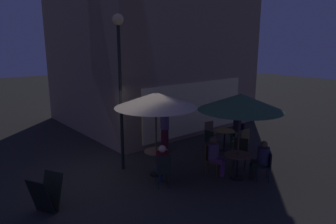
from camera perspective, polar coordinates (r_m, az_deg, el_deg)
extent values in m
plane|color=#292723|center=(9.45, -9.81, -11.81)|extent=(60.00, 60.00, 0.00)
cube|color=#997D62|center=(13.59, 3.17, 15.60)|extent=(7.76, 2.17, 9.12)
cube|color=#997D62|center=(14.02, -12.91, 15.22)|extent=(2.17, 7.17, 9.12)
cube|color=beige|center=(12.78, 5.16, 0.81)|extent=(5.43, 0.08, 2.10)
cylinder|color=black|center=(9.32, -8.75, 2.23)|extent=(0.10, 0.10, 4.44)
sphere|color=#FED986|center=(9.18, -9.26, 16.58)|extent=(0.33, 0.33, 0.33)
cube|color=black|center=(8.07, -20.78, -13.41)|extent=(0.50, 0.62, 0.89)
cube|color=black|center=(7.85, -22.62, -14.36)|extent=(0.50, 0.62, 0.89)
cylinder|color=black|center=(9.48, -2.14, -11.44)|extent=(0.40, 0.40, 0.03)
cylinder|color=black|center=(9.34, -2.16, -9.48)|extent=(0.06, 0.06, 0.73)
cylinder|color=#835E45|center=(9.20, -2.18, -7.28)|extent=(0.71, 0.71, 0.03)
cylinder|color=black|center=(9.46, 12.58, -11.81)|extent=(0.40, 0.40, 0.03)
cylinder|color=black|center=(9.33, 12.68, -9.90)|extent=(0.06, 0.06, 0.71)
cylinder|color=#553226|center=(9.19, 12.80, -7.77)|extent=(0.77, 0.77, 0.03)
cylinder|color=black|center=(11.72, 10.33, -6.77)|extent=(0.40, 0.40, 0.03)
cylinder|color=black|center=(11.61, 10.40, -5.21)|extent=(0.06, 0.06, 0.70)
cylinder|color=brown|center=(11.51, 10.48, -3.48)|extent=(0.74, 0.74, 0.03)
cylinder|color=black|center=(9.47, -2.14, -11.36)|extent=(0.36, 0.36, 0.06)
cylinder|color=#4B3D24|center=(9.04, -2.21, -4.38)|extent=(0.05, 0.05, 2.47)
cone|color=beige|center=(8.78, -2.27, 2.30)|extent=(2.39, 2.39, 0.43)
cylinder|color=black|center=(9.46, 12.58, -11.73)|extent=(0.36, 0.36, 0.06)
cylinder|color=#49332A|center=(9.03, 12.96, -4.74)|extent=(0.05, 0.05, 2.47)
cone|color=#2D5132|center=(8.77, 13.31, 1.82)|extent=(2.38, 2.38, 0.47)
cylinder|color=black|center=(8.81, -2.30, -11.95)|extent=(0.03, 0.03, 0.44)
cylinder|color=black|center=(8.87, -0.26, -11.74)|extent=(0.03, 0.03, 0.44)
cylinder|color=black|center=(8.53, -1.84, -12.82)|extent=(0.03, 0.03, 0.44)
cylinder|color=black|center=(8.60, 0.27, -12.59)|extent=(0.03, 0.03, 0.44)
cube|color=black|center=(8.60, -1.04, -10.83)|extent=(0.53, 0.53, 0.04)
cube|color=black|center=(8.34, -0.76, -9.64)|extent=(0.37, 0.21, 0.49)
cylinder|color=black|center=(9.92, 14.04, -9.35)|extent=(0.03, 0.03, 0.46)
cylinder|color=black|center=(9.94, 12.00, -9.18)|extent=(0.03, 0.03, 0.46)
cylinder|color=black|center=(10.24, 14.20, -8.63)|extent=(0.03, 0.03, 0.46)
cylinder|color=black|center=(10.27, 12.23, -8.47)|extent=(0.03, 0.03, 0.46)
cube|color=black|center=(10.00, 13.19, -7.58)|extent=(0.60, 0.60, 0.04)
cube|color=black|center=(10.11, 13.37, -5.94)|extent=(0.26, 0.39, 0.44)
cylinder|color=#4F3616|center=(9.61, 9.39, -9.88)|extent=(0.03, 0.03, 0.46)
cylinder|color=#4F3616|center=(9.32, 8.96, -10.61)|extent=(0.03, 0.03, 0.46)
cylinder|color=#4F3616|center=(9.67, 7.51, -9.66)|extent=(0.03, 0.03, 0.46)
cylinder|color=#4F3616|center=(9.38, 7.03, -10.37)|extent=(0.03, 0.03, 0.46)
cube|color=#4F3616|center=(9.40, 8.27, -8.74)|extent=(0.54, 0.54, 0.04)
cube|color=#4F3616|center=(9.35, 7.24, -7.21)|extent=(0.37, 0.23, 0.46)
cylinder|color=black|center=(9.28, 16.14, -11.16)|extent=(0.03, 0.03, 0.44)
cylinder|color=black|center=(9.58, 15.93, -10.36)|extent=(0.03, 0.03, 0.44)
cylinder|color=black|center=(9.33, 18.20, -11.18)|extent=(0.03, 0.03, 0.44)
cylinder|color=black|center=(9.63, 17.92, -10.38)|extent=(0.03, 0.03, 0.44)
cube|color=black|center=(9.36, 17.14, -9.44)|extent=(0.58, 0.58, 0.04)
cube|color=black|center=(9.31, 18.38, -8.23)|extent=(0.34, 0.30, 0.39)
cylinder|color=black|center=(12.06, 12.77, -5.31)|extent=(0.03, 0.03, 0.43)
cylinder|color=black|center=(12.23, 11.52, -4.99)|extent=(0.03, 0.03, 0.43)
cylinder|color=black|center=(12.32, 13.62, -4.96)|extent=(0.03, 0.03, 0.43)
cylinder|color=black|center=(12.49, 12.38, -4.66)|extent=(0.03, 0.03, 0.43)
cube|color=black|center=(12.20, 12.63, -3.93)|extent=(0.43, 0.43, 0.04)
cube|color=black|center=(12.29, 13.15, -2.83)|extent=(0.06, 0.40, 0.38)
cylinder|color=brown|center=(12.12, 9.22, -5.01)|extent=(0.03, 0.03, 0.45)
cylinder|color=brown|center=(11.90, 8.05, -5.30)|extent=(0.03, 0.03, 0.45)
cylinder|color=brown|center=(12.35, 8.17, -4.63)|extent=(0.03, 0.03, 0.45)
cylinder|color=brown|center=(12.14, 7.01, -4.91)|extent=(0.03, 0.03, 0.45)
cube|color=brown|center=(12.05, 8.15, -3.86)|extent=(0.45, 0.45, 0.04)
cube|color=brown|center=(12.12, 7.59, -2.66)|extent=(0.42, 0.08, 0.40)
cylinder|color=black|center=(11.33, 8.05, -6.26)|extent=(0.03, 0.03, 0.45)
cylinder|color=black|center=(11.15, 9.27, -6.63)|extent=(0.03, 0.03, 0.45)
cylinder|color=black|center=(11.11, 7.03, -6.63)|extent=(0.03, 0.03, 0.45)
cylinder|color=black|center=(10.92, 8.26, -7.01)|extent=(0.03, 0.03, 0.45)
cube|color=black|center=(11.05, 8.19, -5.46)|extent=(0.40, 0.40, 0.04)
cube|color=black|center=(10.85, 7.65, -4.53)|extent=(0.06, 0.39, 0.41)
cylinder|color=brown|center=(11.16, 11.95, -6.66)|extent=(0.03, 0.03, 0.47)
cylinder|color=brown|center=(11.41, 13.10, -6.29)|extent=(0.03, 0.03, 0.47)
cylinder|color=brown|center=(10.96, 13.29, -7.11)|extent=(0.03, 0.03, 0.47)
cylinder|color=brown|center=(11.21, 14.43, -6.72)|extent=(0.03, 0.03, 0.47)
cube|color=brown|center=(11.10, 13.26, -5.47)|extent=(0.45, 0.45, 0.04)
cube|color=brown|center=(10.91, 14.10, -4.41)|extent=(0.43, 0.07, 0.49)
cube|color=navy|center=(8.71, -1.26, -10.29)|extent=(0.48, 0.48, 0.14)
cylinder|color=navy|center=(8.96, -1.49, -11.34)|extent=(0.14, 0.14, 0.49)
cylinder|color=#4C1016|center=(8.49, -1.05, -9.06)|extent=(0.36, 0.36, 0.51)
sphere|color=beige|center=(8.37, -1.06, -6.84)|extent=(0.20, 0.20, 0.20)
cube|color=#602F62|center=(9.37, 9.12, -8.75)|extent=(0.48, 0.48, 0.14)
cylinder|color=#602F62|center=(9.43, 10.03, -10.24)|extent=(0.14, 0.14, 0.49)
cylinder|color=#59405F|center=(9.31, 8.32, -7.22)|extent=(0.35, 0.35, 0.50)
sphere|color=brown|center=(9.19, 8.40, -5.17)|extent=(0.22, 0.22, 0.22)
cube|color=black|center=(9.33, 16.29, -9.22)|extent=(0.49, 0.49, 0.14)
cylinder|color=black|center=(9.40, 15.22, -10.59)|extent=(0.14, 0.14, 0.49)
cylinder|color=#2D2842|center=(9.26, 17.26, -7.78)|extent=(0.34, 0.34, 0.51)
sphere|color=brown|center=(9.14, 17.41, -5.74)|extent=(0.20, 0.20, 0.20)
cube|color=#2C4535|center=(12.08, 12.26, -3.89)|extent=(0.38, 0.32, 0.14)
cylinder|color=#2C4535|center=(12.03, 11.77, -5.16)|extent=(0.14, 0.14, 0.49)
cylinder|color=black|center=(12.12, 12.70, -2.49)|extent=(0.30, 0.30, 0.55)
sphere|color=#966B48|center=(12.02, 12.79, -0.77)|extent=(0.22, 0.22, 0.22)
cylinder|color=#4F1625|center=(11.20, -0.60, -5.24)|extent=(0.27, 0.27, 0.86)
cylinder|color=#564268|center=(11.00, -0.61, -1.73)|extent=(0.32, 0.32, 0.56)
sphere|color=beige|center=(10.91, -0.61, 0.13)|extent=(0.19, 0.19, 0.19)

